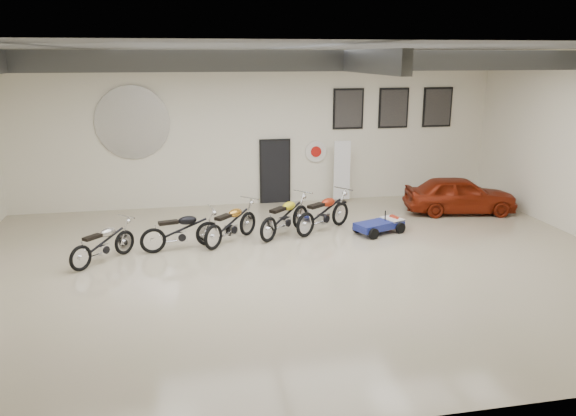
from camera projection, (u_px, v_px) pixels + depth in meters
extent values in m
cube|color=tan|center=(298.00, 266.00, 13.33)|extent=(16.00, 12.00, 0.01)
cube|color=slate|center=(299.00, 47.00, 12.01)|extent=(16.00, 12.00, 0.01)
cube|color=#EEE6CC|center=(259.00, 129.00, 18.34)|extent=(16.00, 0.02, 5.00)
cube|color=black|center=(275.00, 172.00, 18.77)|extent=(0.92, 0.08, 2.10)
imported|color=maroon|center=(460.00, 195.00, 17.67)|extent=(1.95, 3.62, 1.17)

